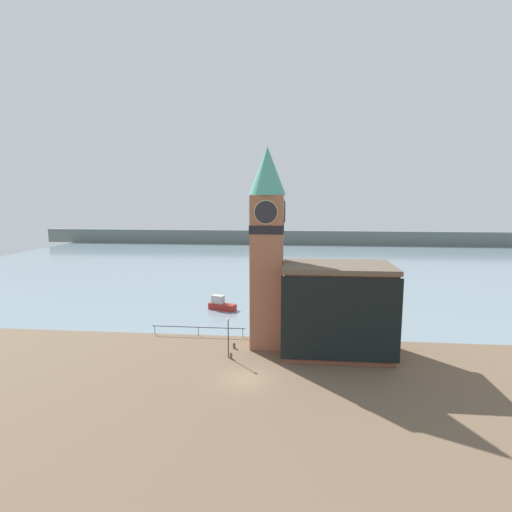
% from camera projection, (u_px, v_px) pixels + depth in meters
% --- Properties ---
extents(ground_plane, '(160.00, 160.00, 0.00)m').
position_uv_depth(ground_plane, '(245.00, 379.00, 36.86)').
color(ground_plane, brown).
extents(water, '(160.00, 120.00, 0.00)m').
position_uv_depth(water, '(278.00, 261.00, 107.12)').
color(water, gray).
rests_on(water, ground_plane).
extents(far_shoreline, '(180.00, 3.00, 5.00)m').
position_uv_depth(far_shoreline, '(283.00, 237.00, 146.18)').
color(far_shoreline, slate).
rests_on(far_shoreline, water).
extents(pier_railing, '(11.48, 0.08, 1.09)m').
position_uv_depth(pier_railing, '(198.00, 328.00, 48.31)').
color(pier_railing, '#333338').
rests_on(pier_railing, ground_plane).
extents(clock_tower, '(4.00, 4.00, 21.95)m').
position_uv_depth(clock_tower, '(267.00, 243.00, 43.56)').
color(clock_tower, '#935B42').
rests_on(clock_tower, ground_plane).
extents(pier_building, '(11.62, 7.68, 9.64)m').
position_uv_depth(pier_building, '(337.00, 309.00, 42.50)').
color(pier_building, brown).
rests_on(pier_building, ground_plane).
extents(boat_near, '(4.37, 2.74, 2.11)m').
position_uv_depth(boat_near, '(221.00, 305.00, 59.75)').
color(boat_near, maroon).
rests_on(boat_near, water).
extents(mooring_bollard_near, '(0.32, 0.32, 0.65)m').
position_uv_depth(mooring_bollard_near, '(234.00, 345.00, 44.28)').
color(mooring_bollard_near, brown).
rests_on(mooring_bollard_near, ground_plane).
extents(mooring_bollard_far, '(0.27, 0.27, 0.63)m').
position_uv_depth(mooring_bollard_far, '(231.00, 356.00, 41.39)').
color(mooring_bollard_far, brown).
rests_on(mooring_bollard_far, ground_plane).
extents(lamp_post, '(0.32, 0.32, 4.26)m').
position_uv_depth(lamp_post, '(228.00, 331.00, 41.26)').
color(lamp_post, black).
rests_on(lamp_post, ground_plane).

